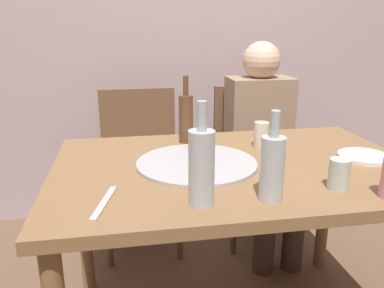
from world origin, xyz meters
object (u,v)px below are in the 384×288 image
plate_stack (364,156)px  water_bottle (272,167)px  guest_in_sweater (263,138)px  tumbler_far (261,135)px  wine_glass (339,174)px  pizza_tray (197,163)px  beer_bottle (202,166)px  chair_left (140,158)px  chair_right (253,152)px  table_knife (104,202)px  wine_bottle (186,117)px  dining_table (234,186)px

plate_stack → water_bottle: bearing=-149.6°
plate_stack → guest_in_sweater: size_ratio=0.17×
tumbler_far → wine_glass: 0.47m
pizza_tray → plate_stack: plate_stack is taller
beer_bottle → pizza_tray: bearing=81.6°
chair_left → chair_right: size_ratio=1.00×
table_knife → tumbler_far: bearing=138.6°
wine_bottle → tumbler_far: (0.30, -0.13, -0.06)m
wine_bottle → wine_glass: bearing=-56.3°
chair_right → guest_in_sweater: (0.00, -0.15, 0.13)m
water_bottle → wine_bottle: bearing=103.7°
guest_in_sweater → pizza_tray: bearing=53.0°
dining_table → tumbler_far: 0.28m
pizza_tray → plate_stack: size_ratio=2.30×
pizza_tray → guest_in_sweater: size_ratio=0.38×
beer_bottle → chair_right: size_ratio=0.34×
beer_bottle → guest_in_sweater: bearing=60.9°
dining_table → wine_bottle: 0.39m
dining_table → water_bottle: 0.37m
dining_table → pizza_tray: pizza_tray is taller
chair_left → wine_glass: bearing=117.4°
wine_bottle → water_bottle: (0.15, -0.63, -0.01)m
chair_left → chair_right: 0.69m
table_knife → wine_glass: bearing=102.3°
tumbler_far → plate_stack: bearing=-31.2°
table_knife → wine_bottle: bearing=163.5°
chair_left → chair_right: bearing=-180.0°
pizza_tray → plate_stack: bearing=-3.6°
beer_bottle → water_bottle: 0.21m
table_knife → chair_left: size_ratio=0.24×
tumbler_far → wine_glass: bearing=-78.6°
guest_in_sweater → dining_table: bearing=62.0°
wine_glass → plate_stack: size_ratio=0.50×
beer_bottle → guest_in_sweater: (0.56, 1.00, -0.24)m
chair_left → guest_in_sweater: size_ratio=0.77×
water_bottle → tumbler_far: bearing=73.6°
dining_table → pizza_tray: 0.17m
wine_glass → chair_left: chair_left is taller
pizza_tray → chair_left: chair_left is taller
table_knife → chair_right: 1.40m
chair_left → guest_in_sweater: (0.69, -0.15, 0.13)m
pizza_tray → guest_in_sweater: 0.85m
wine_bottle → table_knife: wine_bottle is taller
beer_bottle → table_knife: beer_bottle is taller
wine_bottle → water_bottle: size_ratio=1.08×
chair_right → wine_bottle: bearing=46.5°
wine_bottle → wine_glass: wine_bottle is taller
table_knife → plate_stack: bearing=117.1°
wine_glass → guest_in_sweater: guest_in_sweater is taller
table_knife → water_bottle: bearing=97.1°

